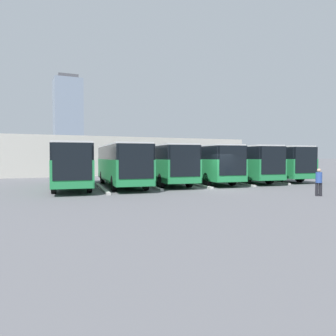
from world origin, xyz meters
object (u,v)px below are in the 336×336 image
at_px(bus_1, 238,162).
at_px(bus_2, 202,162).
at_px(bus_3, 162,163).
at_px(bus_0, 267,162).
at_px(bus_5, 71,163).
at_px(bus_4, 121,163).
at_px(pedestrian, 319,181).

relative_size(bus_1, bus_2, 1.00).
bearing_deg(bus_3, bus_0, -172.75).
distance_m(bus_3, bus_5, 7.63).
xyz_separation_m(bus_2, bus_4, (7.60, 0.61, 0.00)).
bearing_deg(bus_3, bus_1, -174.95).
height_order(bus_0, bus_1, same).
bearing_deg(bus_4, bus_2, -168.93).
distance_m(bus_1, bus_5, 15.21).
distance_m(bus_5, pedestrian, 16.81).
bearing_deg(bus_3, bus_5, 10.87).
height_order(bus_1, pedestrian, bus_1).
distance_m(bus_4, bus_5, 3.81).
bearing_deg(bus_1, bus_0, -168.38).
height_order(bus_3, bus_4, same).
xyz_separation_m(bus_0, bus_5, (19.01, 0.75, 0.00)).
distance_m(bus_0, bus_3, 11.41).
bearing_deg(pedestrian, bus_5, -179.66).
bearing_deg(pedestrian, bus_0, 102.93).
height_order(bus_4, bus_5, same).
relative_size(bus_3, bus_4, 1.00).
height_order(bus_2, bus_4, same).
bearing_deg(pedestrian, bus_2, 137.65).
xyz_separation_m(bus_2, pedestrian, (-1.28, 11.39, -0.95)).
relative_size(bus_0, bus_1, 1.00).
bearing_deg(bus_2, pedestrian, 102.83).
bearing_deg(bus_3, bus_2, -176.41).
relative_size(bus_0, bus_3, 1.00).
height_order(bus_0, bus_2, same).
bearing_deg(bus_3, bus_4, 18.38).
distance_m(bus_1, bus_4, 11.42).
bearing_deg(bus_4, bus_5, 3.21).
distance_m(bus_3, bus_4, 3.89).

